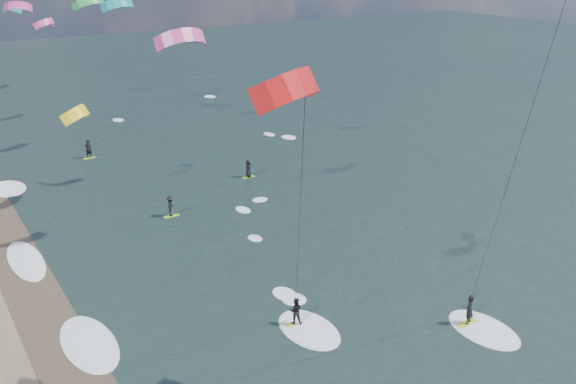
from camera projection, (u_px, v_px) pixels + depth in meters
kitesurfer_near_a at (550, 66)px, 22.62m from camera, size 7.75×8.70×18.85m
kitesurfer_near_b at (305, 188)px, 25.47m from camera, size 6.85×8.68×14.99m
far_kitesurfers at (170, 178)px, 51.51m from camera, size 11.03×17.56×1.80m
bg_kite_field at (81, 12)px, 61.72m from camera, size 13.18×61.79×9.46m
shoreline_surf at (88, 347)px, 31.32m from camera, size 2.40×79.40×0.11m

